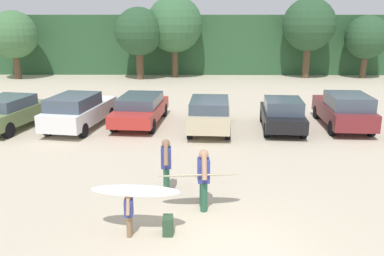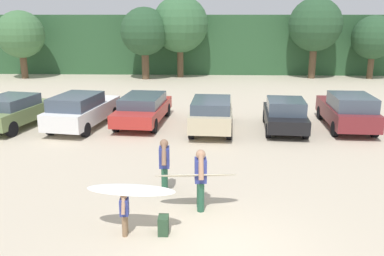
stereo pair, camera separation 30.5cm
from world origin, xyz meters
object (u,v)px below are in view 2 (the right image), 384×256
Objects in this scene: parked_car_olive_green at (12,111)px; person_adult at (201,176)px; person_child at (124,211)px; person_companion at (164,162)px; parked_car_maroon at (347,110)px; parked_car_white at (82,110)px; surfboard_white at (131,190)px; parked_car_red at (143,108)px; parked_car_champagne at (212,113)px; parked_car_black at (285,114)px; surfboard_cream at (196,175)px; backpack_dropped at (163,225)px.

person_adult reaches higher than parked_car_olive_green.
person_child is 2.64m from person_companion.
parked_car_olive_green is 15.28m from parked_car_maroon.
surfboard_white is (3.94, -9.43, 0.25)m from parked_car_white.
person_adult reaches higher than parked_car_red.
person_companion is (4.49, -7.03, 0.07)m from parked_car_white.
surfboard_white is at bearing 142.93° from parked_car_maroon.
parked_car_red is 4.60× the size of person_child.
person_companion is at bearing 171.12° from parked_car_champagne.
parked_car_black reaches higher than person_child.
person_companion is at bearing -55.10° from surfboard_cream.
person_companion is at bearing -108.98° from person_child.
parked_car_white is 5.96m from parked_car_champagne.
parked_car_red is 1.20× the size of parked_car_black.
parked_car_champagne reaches higher than surfboard_white.
parked_car_olive_green is 4.06× the size of person_child.
parked_car_champagne is 3.27m from parked_car_black.
surfboard_white is (0.14, 0.14, 0.47)m from person_child.
person_adult is 0.75× the size of surfboard_cream.
parked_car_red is at bearing 85.93° from parked_car_black.
parked_car_white is at bearing 116.30° from backpack_dropped.
parked_car_red is 2.96× the size of person_adult.
parked_car_black is 8.86m from surfboard_cream.
surfboard_cream is (-3.79, -8.01, 0.23)m from parked_car_black.
parked_car_white is 12.11m from parked_car_maroon.
parked_car_black is (12.39, -0.03, -0.06)m from parked_car_olive_green.
backpack_dropped is (0.76, -0.09, -0.86)m from surfboard_white.
person_adult reaches higher than parked_car_maroon.
person_child is 0.48× the size of surfboard_cream.
parked_car_white reaches higher than parked_car_champagne.
surfboard_white is (-5.28, -9.25, 0.34)m from parked_car_black.
backpack_dropped is at bearing 56.62° from surfboard_cream.
parked_car_olive_green is 5.95m from parked_car_red.
backpack_dropped is at bearing 54.03° from person_adult.
person_adult is (-6.54, -8.39, 0.10)m from parked_car_maroon.
parked_car_champagne is at bearing 82.27° from backpack_dropped.
parked_car_champagne is at bearing -98.25° from surfboard_cream.
surfboard_white reaches higher than backpack_dropped.
parked_car_olive_green is at bearing -47.55° from surfboard_cream.
person_adult is 1.76m from backpack_dropped.
person_adult is at bearing 160.24° from parked_car_black.
parked_car_maroon is at bearing -77.15° from parked_car_black.
parked_car_black is 3.82× the size of person_child.
surfboard_white is (-8.17, -9.66, 0.23)m from parked_car_maroon.
surfboard_cream is at bearing 125.81° from person_companion.
surfboard_cream is at bearing -143.41° from person_child.
person_companion is (0.70, 2.53, 0.30)m from person_child.
person_child is at bearing 35.02° from person_adult.
person_companion is at bearing -50.00° from person_adult.
surfboard_white is at bearing 34.47° from person_adult.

